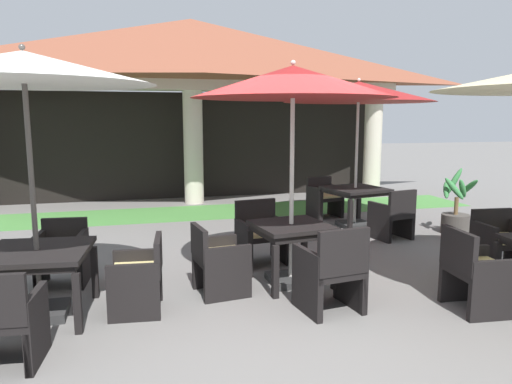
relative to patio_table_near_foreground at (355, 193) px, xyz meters
The scene contains 20 objects.
ground_plane 4.67m from the patio_table_near_foreground, 124.10° to the right, with size 60.00×60.00×0.00m, color slate.
background_pavilion 4.99m from the patio_table_near_foreground, 127.63° to the left, with size 10.57×2.76×4.25m.
lawn_strip 3.39m from the patio_table_near_foreground, 141.30° to the left, with size 12.37×1.64×0.01m, color #47843D.
patio_table_near_foreground is the anchor object (origin of this frame).
patio_umbrella_near_foreground 1.82m from the patio_table_near_foreground, ahead, with size 2.73×2.73×2.74m.
patio_chair_near_foreground_north 1.04m from the patio_table_near_foreground, 101.81° to the left, with size 0.70×0.62×0.81m.
patio_chair_near_foreground_south 1.04m from the patio_table_near_foreground, 78.19° to the right, with size 0.67×0.66×0.86m.
patio_table_mid_left 5.79m from the patio_table_near_foreground, 149.32° to the right, with size 1.10×1.10×0.72m.
patio_umbrella_mid_left 6.07m from the patio_table_near_foreground, 149.32° to the right, with size 2.50×2.50×2.72m.
patio_chair_mid_left_east 5.02m from the patio_table_near_foreground, 142.55° to the right, with size 0.59×0.65×0.80m.
patio_chair_mid_left_south 6.43m from the patio_table_near_foreground, 142.12° to the right, with size 0.60×0.61×0.86m.
patio_chair_mid_left_north 5.27m from the patio_table_near_foreground, 158.08° to the right, with size 0.61×0.56×0.79m.
patio_table_mid_right 3.40m from the patio_table_near_foreground, 129.32° to the right, with size 0.96×0.96×0.75m.
patio_umbrella_mid_right 3.83m from the patio_table_near_foreground, 129.32° to the right, with size 2.40×2.40×2.70m.
patio_chair_mid_right_west 4.14m from the patio_table_near_foreground, 138.23° to the right, with size 0.63×0.63×0.82m.
patio_chair_mid_right_north 2.85m from the patio_table_near_foreground, 143.47° to the right, with size 0.70×0.64×0.87m.
patio_chair_mid_right_south 4.11m from the patio_table_near_foreground, 119.58° to the right, with size 0.67×0.66×0.94m.
patio_chair_far_back_north 3.06m from the patio_table_near_foreground, 78.80° to the right, with size 0.64×0.58×0.83m.
patio_chair_far_back_west 3.97m from the patio_table_near_foreground, 97.75° to the right, with size 0.62×0.66×0.88m.
potted_palm_right_edge 1.79m from the patio_table_near_foreground, 31.28° to the right, with size 0.58×0.58×1.17m.
Camera 1 is at (-1.41, -4.20, 2.03)m, focal length 33.46 mm.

